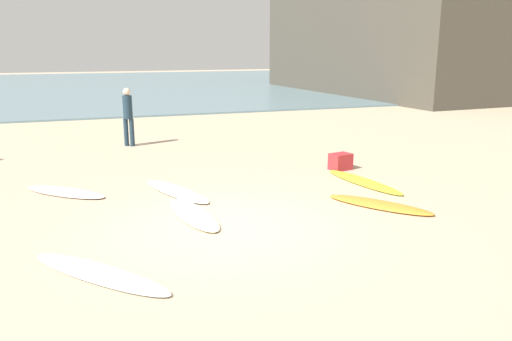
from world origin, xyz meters
TOP-DOWN VIEW (x-y plane):
  - ground_plane at (0.00, 0.00)m, footprint 120.00×120.00m
  - ocean_water at (0.00, 34.56)m, footprint 120.00×40.00m
  - coastal_headland at (25.29, 22.00)m, footprint 24.98×20.05m
  - surfboard_0 at (3.10, 0.14)m, footprint 1.64×2.06m
  - surfboard_1 at (3.72, 1.74)m, footprint 0.84×2.51m
  - surfboard_2 at (-0.38, 2.39)m, footprint 1.27×2.35m
  - surfboard_3 at (-0.38, 0.79)m, footprint 0.82×2.15m
  - surfboard_4 at (-2.56, 3.12)m, footprint 1.86×1.85m
  - surfboard_5 at (-2.12, -1.21)m, footprint 1.94×2.23m
  - beachgoer_near at (-0.70, 8.05)m, footprint 0.39×0.39m
  - beach_cooler at (3.87, 3.07)m, footprint 0.57×0.48m

SIDE VIEW (x-z plane):
  - ground_plane at x=0.00m, z-range 0.00..0.00m
  - surfboard_5 at x=-2.12m, z-range 0.00..0.06m
  - surfboard_1 at x=3.72m, z-range 0.00..0.06m
  - surfboard_4 at x=-2.56m, z-range 0.00..0.07m
  - surfboard_3 at x=-0.38m, z-range 0.00..0.07m
  - surfboard_0 at x=3.10m, z-range 0.00..0.07m
  - surfboard_2 at x=-0.38m, z-range 0.00..0.08m
  - ocean_water at x=0.00m, z-range 0.00..0.08m
  - beach_cooler at x=3.87m, z-range 0.00..0.40m
  - beachgoer_near at x=-0.70m, z-range 0.11..1.88m
  - coastal_headland at x=25.29m, z-range 0.00..11.79m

